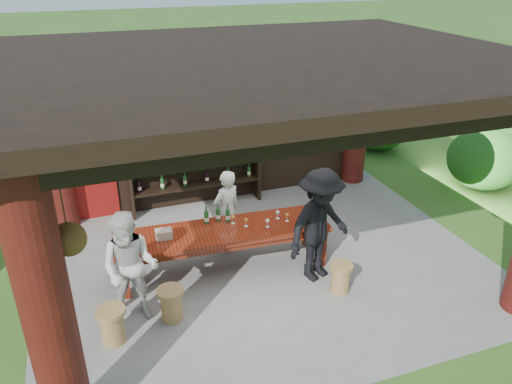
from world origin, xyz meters
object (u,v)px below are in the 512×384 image
object	(u,v)px
tasting_table	(223,236)
guest_man	(320,226)
stool_near_left	(171,303)
wine_shelf	(194,153)
stool_near_right	(341,277)
host	(227,212)
stool_far_left	(112,325)
guest_woman	(130,268)
napkin_basket	(164,234)

from	to	relation	value
tasting_table	guest_man	bearing A→B (deg)	-27.93
tasting_table	stool_near_left	world-z (taller)	tasting_table
wine_shelf	tasting_table	bearing A→B (deg)	-92.99
stool_near_left	stool_near_right	xyz separation A→B (m)	(2.59, -0.22, -0.02)
host	stool_far_left	bearing A→B (deg)	16.61
host	guest_woman	distance (m)	2.21
stool_near_right	stool_far_left	size ratio (longest dim) A/B	0.91
tasting_table	stool_near_left	distance (m)	1.49
guest_woman	wine_shelf	bearing A→B (deg)	85.86
tasting_table	host	world-z (taller)	host
stool_near_right	guest_man	size ratio (longest dim) A/B	0.25
host	stool_near_right	bearing A→B (deg)	104.21
wine_shelf	stool_near_right	size ratio (longest dim) A/B	5.63
stool_near_left	guest_man	bearing A→B (deg)	5.90
tasting_table	stool_near_right	world-z (taller)	tasting_table
stool_far_left	guest_man	distance (m)	3.36
stool_far_left	napkin_basket	size ratio (longest dim) A/B	2.03
wine_shelf	stool_near_right	xyz separation A→B (m)	(1.41, -3.59, -0.93)
stool_near_left	guest_man	world-z (taller)	guest_man
host	guest_man	xyz separation A→B (m)	(1.13, -1.28, 0.19)
stool_near_right	stool_far_left	distance (m)	3.43
napkin_basket	host	bearing A→B (deg)	23.25
stool_near_left	host	distance (m)	2.06
guest_woman	stool_near_left	bearing A→B (deg)	-1.12
guest_man	guest_woman	bearing A→B (deg)	160.52
tasting_table	host	bearing A→B (deg)	67.22
tasting_table	guest_man	size ratio (longest dim) A/B	1.85
wine_shelf	host	distance (m)	1.89
stool_near_right	wine_shelf	bearing A→B (deg)	111.40
stool_near_right	host	xyz separation A→B (m)	(-1.30, 1.75, 0.50)
host	napkin_basket	xyz separation A→B (m)	(-1.17, -0.50, 0.06)
host	guest_woman	bearing A→B (deg)	13.90
stool_near_right	tasting_table	bearing A→B (deg)	142.06
tasting_table	guest_woman	bearing A→B (deg)	-154.19
stool_near_right	guest_man	world-z (taller)	guest_man
guest_woman	stool_near_right	bearing A→B (deg)	15.58
tasting_table	napkin_basket	size ratio (longest dim) A/B	13.47
wine_shelf	stool_far_left	world-z (taller)	wine_shelf
napkin_basket	stool_near_right	bearing A→B (deg)	-26.80
stool_far_left	tasting_table	bearing A→B (deg)	31.57
stool_near_right	host	bearing A→B (deg)	126.56
tasting_table	host	distance (m)	0.62
stool_near_right	stool_near_left	bearing A→B (deg)	175.11
stool_near_right	napkin_basket	world-z (taller)	napkin_basket
stool_near_left	stool_near_right	bearing A→B (deg)	-4.89
stool_near_left	stool_near_right	world-z (taller)	stool_near_left
host	stool_near_left	bearing A→B (deg)	27.42
tasting_table	guest_man	world-z (taller)	guest_man
tasting_table	napkin_basket	bearing A→B (deg)	176.75
guest_man	host	bearing A→B (deg)	111.45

